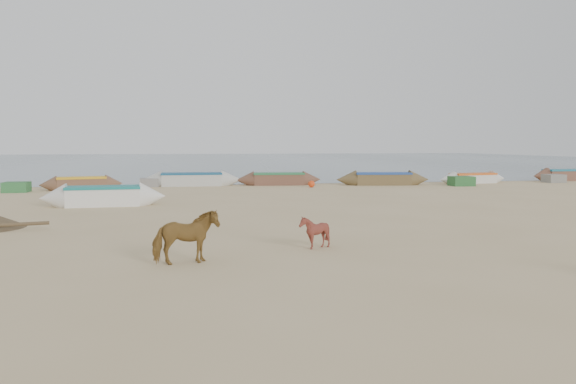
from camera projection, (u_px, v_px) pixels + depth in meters
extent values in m
plane|color=tan|center=(311.00, 234.00, 17.74)|extent=(140.00, 140.00, 0.00)
plane|color=slate|center=(208.00, 160.00, 98.11)|extent=(160.00, 160.00, 0.00)
imported|color=olive|center=(186.00, 237.00, 13.29)|extent=(1.63, 0.98, 1.29)
imported|color=maroon|center=(315.00, 232.00, 15.25)|extent=(0.99, 0.93, 0.92)
cube|color=#306C38|center=(16.00, 187.00, 33.06)|extent=(1.40, 1.20, 0.60)
sphere|color=red|center=(311.00, 184.00, 36.73)|extent=(0.44, 0.44, 0.44)
cube|color=slate|center=(150.00, 182.00, 37.31)|extent=(1.20, 1.10, 0.56)
cube|color=#2C6331|center=(461.00, 181.00, 38.08)|extent=(1.50, 1.20, 0.64)
cube|color=slate|center=(554.00, 178.00, 41.31)|extent=(1.30, 1.20, 0.60)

